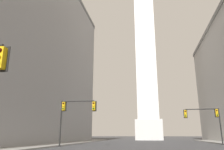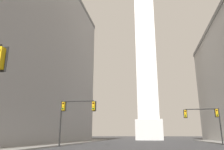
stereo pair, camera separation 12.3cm
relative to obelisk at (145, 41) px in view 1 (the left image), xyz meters
name	(u,v)px [view 1 (the left image)]	position (x,y,z in m)	size (l,w,h in m)	color
sidewalk_left	(26,147)	(-13.66, -38.89, -29.39)	(5.00, 72.92, 0.15)	gray
building_left	(1,44)	(-23.87, -32.45, -13.16)	(18.66, 52.83, 32.61)	#9E9EA0
obelisk	(145,41)	(0.00, 0.00, 0.00)	(7.24, 7.24, 61.59)	silver
traffic_light_mid_right	(207,117)	(9.09, -27.13, -25.36)	(5.37, 0.52, 5.37)	black
traffic_light_mid_left	(73,111)	(-9.32, -35.80, -25.07)	(4.88, 0.51, 5.78)	black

